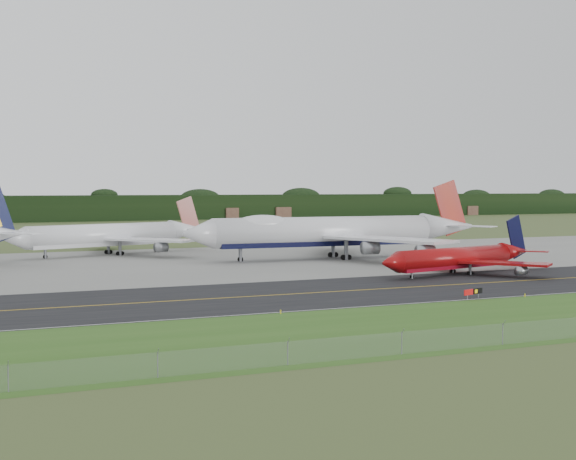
{
  "coord_description": "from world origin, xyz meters",
  "views": [
    {
      "loc": [
        -70.38,
        -114.02,
        16.2
      ],
      "look_at": [
        -11.84,
        22.0,
        8.17
      ],
      "focal_mm": 50.0,
      "sensor_mm": 36.0,
      "label": 1
    }
  ],
  "objects_px": {
    "jet_ba_747": "(333,232)",
    "jet_red_737": "(461,258)",
    "jet_star_tail": "(113,235)",
    "taxiway_sign": "(473,292)"
  },
  "relations": [
    {
      "from": "jet_ba_747",
      "to": "jet_red_737",
      "type": "distance_m",
      "value": 38.3
    },
    {
      "from": "jet_ba_747",
      "to": "jet_star_tail",
      "type": "distance_m",
      "value": 52.96
    },
    {
      "from": "jet_red_737",
      "to": "taxiway_sign",
      "type": "bearing_deg",
      "value": -122.47
    },
    {
      "from": "jet_star_tail",
      "to": "taxiway_sign",
      "type": "distance_m",
      "value": 101.6
    },
    {
      "from": "jet_red_737",
      "to": "jet_star_tail",
      "type": "distance_m",
      "value": 84.94
    },
    {
      "from": "jet_ba_747",
      "to": "taxiway_sign",
      "type": "bearing_deg",
      "value": -98.76
    },
    {
      "from": "jet_red_737",
      "to": "taxiway_sign",
      "type": "distance_m",
      "value": 33.4
    },
    {
      "from": "jet_star_tail",
      "to": "taxiway_sign",
      "type": "height_order",
      "value": "jet_star_tail"
    },
    {
      "from": "taxiway_sign",
      "to": "jet_ba_747",
      "type": "bearing_deg",
      "value": 81.24
    },
    {
      "from": "taxiway_sign",
      "to": "jet_star_tail",
      "type": "bearing_deg",
      "value": 109.09
    }
  ]
}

